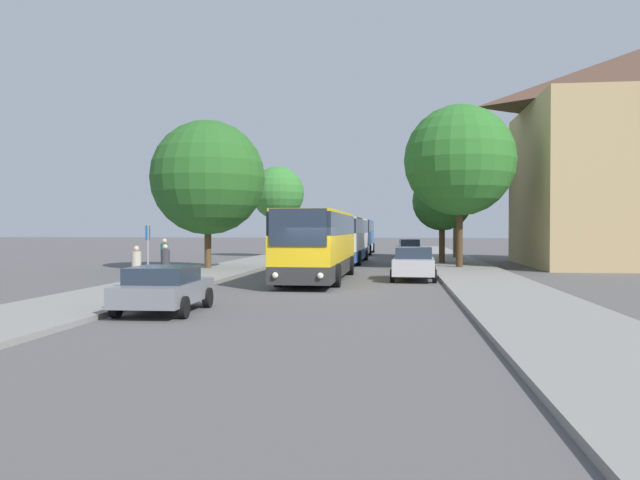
# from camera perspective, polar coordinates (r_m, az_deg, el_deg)

# --- Properties ---
(ground_plane) EXTENTS (300.00, 300.00, 0.00)m
(ground_plane) POSITION_cam_1_polar(r_m,az_deg,el_deg) (24.34, -0.00, -4.75)
(ground_plane) COLOR #565454
(ground_plane) RESTS_ON ground
(sidewalk_left) EXTENTS (4.00, 120.00, 0.15)m
(sidewalk_left) POSITION_cam_1_polar(r_m,az_deg,el_deg) (26.13, -15.46, -4.23)
(sidewalk_left) COLOR gray
(sidewalk_left) RESTS_ON ground_plane
(sidewalk_right) EXTENTS (4.00, 120.00, 0.15)m
(sidewalk_right) POSITION_cam_1_polar(r_m,az_deg,el_deg) (24.49, 16.53, -4.58)
(sidewalk_right) COLOR gray
(sidewalk_right) RESTS_ON ground_plane
(bus_front) EXTENTS (2.88, 11.98, 3.26)m
(bus_front) POSITION_cam_1_polar(r_m,az_deg,el_deg) (29.74, -0.16, -0.34)
(bus_front) COLOR #2D2D2D
(bus_front) RESTS_ON ground_plane
(bus_middle) EXTENTS (2.89, 11.95, 3.24)m
(bus_middle) POSITION_cam_1_polar(r_m,az_deg,el_deg) (45.27, 2.39, 0.11)
(bus_middle) COLOR #2D519E
(bus_middle) RESTS_ON ground_plane
(bus_rear) EXTENTS (2.86, 11.30, 3.27)m
(bus_rear) POSITION_cam_1_polar(r_m,az_deg,el_deg) (61.01, 3.55, 0.36)
(bus_rear) COLOR silver
(bus_rear) RESTS_ON ground_plane
(parked_car_left_curb) EXTENTS (2.21, 3.99, 1.36)m
(parked_car_left_curb) POSITION_cam_1_polar(r_m,az_deg,el_deg) (18.81, -14.07, -4.28)
(parked_car_left_curb) COLOR slate
(parked_car_left_curb) RESTS_ON ground_plane
(parked_car_right_near) EXTENTS (2.22, 4.08, 1.57)m
(parked_car_right_near) POSITION_cam_1_polar(r_m,az_deg,el_deg) (29.92, 8.57, -2.13)
(parked_car_right_near) COLOR #B7B7BC
(parked_car_right_near) RESTS_ON ground_plane
(parked_car_right_far) EXTENTS (2.19, 4.47, 1.57)m
(parked_car_right_far) POSITION_cam_1_polar(r_m,az_deg,el_deg) (53.56, 8.18, -0.75)
(parked_car_right_far) COLOR silver
(parked_car_right_far) RESTS_ON ground_plane
(bus_stop_sign) EXTENTS (0.08, 0.45, 2.49)m
(bus_stop_sign) POSITION_cam_1_polar(r_m,az_deg,el_deg) (26.66, -15.47, -0.64)
(bus_stop_sign) COLOR gray
(bus_stop_sign) RESTS_ON sidewalk_left
(pedestrian_waiting_near) EXTENTS (0.36, 0.36, 1.65)m
(pedestrian_waiting_near) POSITION_cam_1_polar(r_m,az_deg,el_deg) (25.00, -16.44, -2.39)
(pedestrian_waiting_near) COLOR #23232D
(pedestrian_waiting_near) RESTS_ON sidewalk_left
(pedestrian_waiting_far) EXTENTS (0.36, 0.36, 1.68)m
(pedestrian_waiting_far) POSITION_cam_1_polar(r_m,az_deg,el_deg) (26.04, -13.96, -2.22)
(pedestrian_waiting_far) COLOR #23232D
(pedestrian_waiting_far) RESTS_ON sidewalk_left
(pedestrian_walking_back) EXTENTS (0.36, 0.36, 1.84)m
(pedestrian_walking_back) POSITION_cam_1_polar(r_m,az_deg,el_deg) (30.88, -14.03, -1.55)
(pedestrian_walking_back) COLOR #23232D
(pedestrian_walking_back) RESTS_ON sidewalk_left
(tree_left_near) EXTENTS (4.63, 4.63, 7.77)m
(tree_left_near) POSITION_cam_1_polar(r_m,az_deg,el_deg) (54.69, -3.87, 4.30)
(tree_left_near) COLOR #513D23
(tree_left_near) RESTS_ON sidewalk_left
(tree_left_far) EXTENTS (6.72, 6.72, 8.68)m
(tree_left_far) POSITION_cam_1_polar(r_m,az_deg,el_deg) (37.43, -10.23, 5.63)
(tree_left_far) COLOR #513D23
(tree_left_far) RESTS_ON sidewalk_left
(tree_right_near) EXTENTS (6.69, 6.69, 9.78)m
(tree_right_near) POSITION_cam_1_polar(r_m,az_deg,el_deg) (38.80, 12.65, 7.11)
(tree_right_near) COLOR #47331E
(tree_right_near) RESTS_ON sidewalk_right
(tree_right_mid) EXTENTS (4.02, 4.02, 6.20)m
(tree_right_mid) POSITION_cam_1_polar(r_m,az_deg,el_deg) (43.26, 11.10, 3.49)
(tree_right_mid) COLOR #47331E
(tree_right_mid) RESTS_ON sidewalk_right
(tree_right_far) EXTENTS (6.73, 6.73, 10.37)m
(tree_right_far) POSITION_cam_1_polar(r_m,az_deg,el_deg) (51.67, 12.32, 6.21)
(tree_right_far) COLOR brown
(tree_right_far) RESTS_ON sidewalk_right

